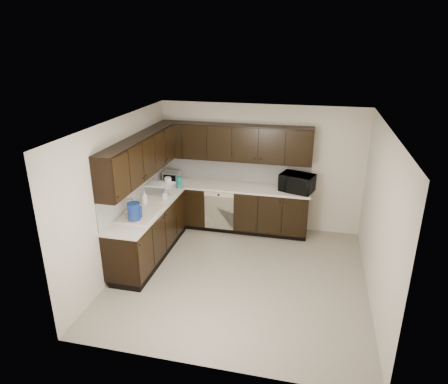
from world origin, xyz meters
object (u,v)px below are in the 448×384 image
(toaster_oven, at_px, (172,176))
(microwave, at_px, (297,183))
(storage_bin, at_px, (161,189))
(sink, at_px, (141,218))
(blue_pitcher, at_px, (134,212))

(toaster_oven, bearing_deg, microwave, 0.93)
(microwave, relative_size, storage_bin, 1.34)
(storage_bin, bearing_deg, toaster_oven, 92.98)
(sink, xyz_separation_m, blue_pitcher, (0.02, -0.24, 0.21))
(toaster_oven, relative_size, storage_bin, 0.71)
(microwave, height_order, toaster_oven, microwave)
(microwave, bearing_deg, blue_pitcher, -123.69)
(microwave, height_order, storage_bin, microwave)
(toaster_oven, distance_m, blue_pitcher, 1.94)
(sink, bearing_deg, toaster_oven, 92.34)
(toaster_oven, bearing_deg, blue_pitcher, -86.15)
(sink, xyz_separation_m, microwave, (2.43, 1.67, 0.23))
(sink, distance_m, microwave, 2.96)
(microwave, xyz_separation_m, toaster_oven, (-2.50, 0.02, -0.07))
(sink, distance_m, toaster_oven, 1.70)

